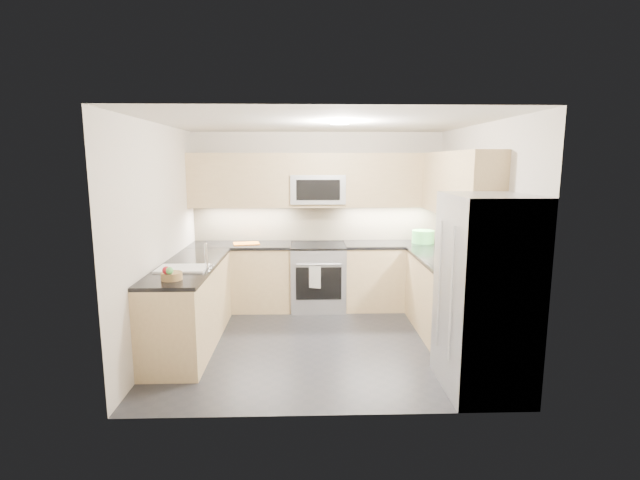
# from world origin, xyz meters

# --- Properties ---
(floor) EXTENTS (3.60, 3.20, 0.00)m
(floor) POSITION_xyz_m (0.00, 0.00, 0.00)
(floor) COLOR #26272C
(floor) RESTS_ON ground
(ceiling) EXTENTS (3.60, 3.20, 0.02)m
(ceiling) POSITION_xyz_m (0.00, 0.00, 2.50)
(ceiling) COLOR beige
(ceiling) RESTS_ON wall_back
(wall_back) EXTENTS (3.60, 0.02, 2.50)m
(wall_back) POSITION_xyz_m (0.00, 1.60, 1.25)
(wall_back) COLOR beige
(wall_back) RESTS_ON floor
(wall_front) EXTENTS (3.60, 0.02, 2.50)m
(wall_front) POSITION_xyz_m (0.00, -1.60, 1.25)
(wall_front) COLOR beige
(wall_front) RESTS_ON floor
(wall_left) EXTENTS (0.02, 3.20, 2.50)m
(wall_left) POSITION_xyz_m (-1.80, 0.00, 1.25)
(wall_left) COLOR beige
(wall_left) RESTS_ON floor
(wall_right) EXTENTS (0.02, 3.20, 2.50)m
(wall_right) POSITION_xyz_m (1.80, 0.00, 1.25)
(wall_right) COLOR beige
(wall_right) RESTS_ON floor
(base_cab_back_left) EXTENTS (1.42, 0.60, 0.90)m
(base_cab_back_left) POSITION_xyz_m (-1.09, 1.30, 0.45)
(base_cab_back_left) COLOR tan
(base_cab_back_left) RESTS_ON floor
(base_cab_back_right) EXTENTS (1.42, 0.60, 0.90)m
(base_cab_back_right) POSITION_xyz_m (1.09, 1.30, 0.45)
(base_cab_back_right) COLOR tan
(base_cab_back_right) RESTS_ON floor
(base_cab_right) EXTENTS (0.60, 1.70, 0.90)m
(base_cab_right) POSITION_xyz_m (1.50, 0.15, 0.45)
(base_cab_right) COLOR tan
(base_cab_right) RESTS_ON floor
(base_cab_peninsula) EXTENTS (0.60, 2.00, 0.90)m
(base_cab_peninsula) POSITION_xyz_m (-1.50, 0.00, 0.45)
(base_cab_peninsula) COLOR tan
(base_cab_peninsula) RESTS_ON floor
(countertop_back_left) EXTENTS (1.42, 0.63, 0.04)m
(countertop_back_left) POSITION_xyz_m (-1.09, 1.30, 0.92)
(countertop_back_left) COLOR black
(countertop_back_left) RESTS_ON base_cab_back_left
(countertop_back_right) EXTENTS (1.42, 0.63, 0.04)m
(countertop_back_right) POSITION_xyz_m (1.09, 1.30, 0.92)
(countertop_back_right) COLOR black
(countertop_back_right) RESTS_ON base_cab_back_right
(countertop_right) EXTENTS (0.63, 1.70, 0.04)m
(countertop_right) POSITION_xyz_m (1.50, 0.15, 0.92)
(countertop_right) COLOR black
(countertop_right) RESTS_ON base_cab_right
(countertop_peninsula) EXTENTS (0.63, 2.00, 0.04)m
(countertop_peninsula) POSITION_xyz_m (-1.50, 0.00, 0.92)
(countertop_peninsula) COLOR black
(countertop_peninsula) RESTS_ON base_cab_peninsula
(upper_cab_back) EXTENTS (3.60, 0.35, 0.75)m
(upper_cab_back) POSITION_xyz_m (0.00, 1.43, 1.83)
(upper_cab_back) COLOR tan
(upper_cab_back) RESTS_ON wall_back
(upper_cab_right) EXTENTS (0.35, 1.95, 0.75)m
(upper_cab_right) POSITION_xyz_m (1.62, 0.28, 1.83)
(upper_cab_right) COLOR tan
(upper_cab_right) RESTS_ON wall_right
(backsplash_back) EXTENTS (3.60, 0.01, 0.51)m
(backsplash_back) POSITION_xyz_m (0.00, 1.60, 1.20)
(backsplash_back) COLOR #C4B18D
(backsplash_back) RESTS_ON wall_back
(backsplash_right) EXTENTS (0.01, 2.30, 0.51)m
(backsplash_right) POSITION_xyz_m (1.80, 0.45, 1.20)
(backsplash_right) COLOR #C4B18D
(backsplash_right) RESTS_ON wall_right
(gas_range) EXTENTS (0.76, 0.65, 0.91)m
(gas_range) POSITION_xyz_m (0.00, 1.28, 0.46)
(gas_range) COLOR gray
(gas_range) RESTS_ON floor
(range_cooktop) EXTENTS (0.76, 0.65, 0.03)m
(range_cooktop) POSITION_xyz_m (0.00, 1.28, 0.92)
(range_cooktop) COLOR black
(range_cooktop) RESTS_ON gas_range
(oven_door_glass) EXTENTS (0.62, 0.02, 0.45)m
(oven_door_glass) POSITION_xyz_m (0.00, 0.95, 0.45)
(oven_door_glass) COLOR black
(oven_door_glass) RESTS_ON gas_range
(oven_handle) EXTENTS (0.60, 0.02, 0.02)m
(oven_handle) POSITION_xyz_m (0.00, 0.93, 0.72)
(oven_handle) COLOR #B2B5BA
(oven_handle) RESTS_ON gas_range
(microwave) EXTENTS (0.76, 0.40, 0.40)m
(microwave) POSITION_xyz_m (0.00, 1.40, 1.70)
(microwave) COLOR #A5A8AD
(microwave) RESTS_ON upper_cab_back
(microwave_door) EXTENTS (0.60, 0.01, 0.28)m
(microwave_door) POSITION_xyz_m (0.00, 1.20, 1.70)
(microwave_door) COLOR black
(microwave_door) RESTS_ON microwave
(refrigerator) EXTENTS (0.70, 0.90, 1.80)m
(refrigerator) POSITION_xyz_m (1.45, -1.15, 0.90)
(refrigerator) COLOR #A7A9AF
(refrigerator) RESTS_ON floor
(fridge_handle_left) EXTENTS (0.02, 0.02, 1.20)m
(fridge_handle_left) POSITION_xyz_m (1.08, -1.33, 0.95)
(fridge_handle_left) COLOR #B2B5BA
(fridge_handle_left) RESTS_ON refrigerator
(fridge_handle_right) EXTENTS (0.02, 0.02, 1.20)m
(fridge_handle_right) POSITION_xyz_m (1.08, -0.97, 0.95)
(fridge_handle_right) COLOR #B2B5BA
(fridge_handle_right) RESTS_ON refrigerator
(sink_basin) EXTENTS (0.52, 0.38, 0.16)m
(sink_basin) POSITION_xyz_m (-1.50, -0.25, 0.88)
(sink_basin) COLOR white
(sink_basin) RESTS_ON base_cab_peninsula
(faucet) EXTENTS (0.03, 0.03, 0.28)m
(faucet) POSITION_xyz_m (-1.24, -0.25, 1.08)
(faucet) COLOR silver
(faucet) RESTS_ON countertop_peninsula
(utensil_bowl) EXTENTS (0.37, 0.37, 0.18)m
(utensil_bowl) POSITION_xyz_m (1.50, 1.30, 1.03)
(utensil_bowl) COLOR #4FB953
(utensil_bowl) RESTS_ON countertop_back_right
(cutting_board) EXTENTS (0.40, 0.32, 0.01)m
(cutting_board) POSITION_xyz_m (-1.01, 1.30, 0.95)
(cutting_board) COLOR orange
(cutting_board) RESTS_ON countertop_back_left
(fruit_basket) EXTENTS (0.24, 0.24, 0.07)m
(fruit_basket) POSITION_xyz_m (-1.48, -0.70, 0.98)
(fruit_basket) COLOR #9B7748
(fruit_basket) RESTS_ON countertop_peninsula
(fruit_apple) EXTENTS (0.08, 0.08, 0.08)m
(fruit_apple) POSITION_xyz_m (-1.51, -0.79, 1.05)
(fruit_apple) COLOR red
(fruit_apple) RESTS_ON fruit_basket
(fruit_pear) EXTENTS (0.07, 0.07, 0.07)m
(fruit_pear) POSITION_xyz_m (-1.47, -0.80, 1.05)
(fruit_pear) COLOR #55AD4A
(fruit_pear) RESTS_ON fruit_basket
(dish_towel_check) EXTENTS (0.16, 0.07, 0.30)m
(dish_towel_check) POSITION_xyz_m (-0.05, 0.91, 0.55)
(dish_towel_check) COLOR silver
(dish_towel_check) RESTS_ON oven_handle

